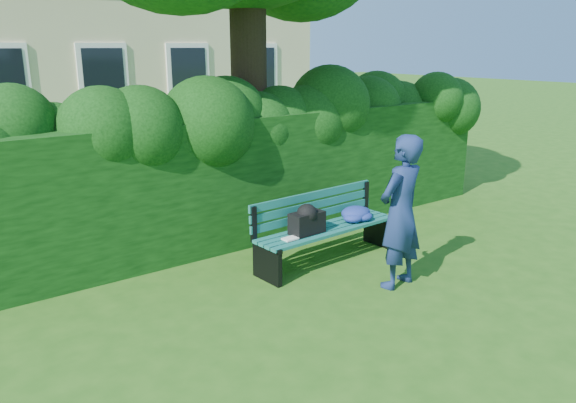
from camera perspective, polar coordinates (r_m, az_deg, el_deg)
ground at (r=6.53m, az=3.22°, el=-9.19°), size 80.00×80.00×0.00m
hedge at (r=7.95m, az=-6.98°, el=2.12°), size 10.00×1.00×1.80m
park_bench at (r=7.32m, az=4.12°, el=-2.20°), size 2.10×0.65×0.89m
man_reading at (r=6.53m, az=11.36°, el=-1.08°), size 0.71×0.52×1.79m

